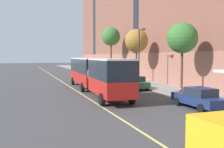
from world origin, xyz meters
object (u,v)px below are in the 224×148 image
at_px(parked_car_silver_2, 82,70).
at_px(street_tree_far_uptown, 136,41).
at_px(parked_car_white_0, 96,74).
at_px(street_tree_mid_block, 182,38).
at_px(street_lamp, 140,51).
at_px(city_bus, 94,72).
at_px(parked_car_green_3, 135,83).
at_px(parked_car_navy_4, 110,77).
at_px(street_tree_far_downtown, 111,37).
at_px(parked_car_navy_5, 199,98).
at_px(fire_hydrant, 180,92).

relative_size(parked_car_silver_2, street_tree_far_uptown, 0.55).
distance_m(parked_car_white_0, street_tree_mid_block, 21.63).
bearing_deg(street_lamp, parked_car_silver_2, 93.76).
xyz_separation_m(city_bus, parked_car_green_3, (5.10, 0.58, -1.33)).
xyz_separation_m(parked_car_silver_2, street_tree_far_uptown, (3.27, -21.27, 5.30)).
bearing_deg(street_lamp, parked_car_navy_4, 105.42).
xyz_separation_m(street_tree_mid_block, street_tree_far_downtown, (0.00, 22.99, 1.75)).
distance_m(parked_car_navy_4, street_tree_mid_block, 14.69).
distance_m(parked_car_white_0, parked_car_navy_5, 28.15).
relative_size(parked_car_navy_4, parked_car_navy_5, 0.90).
height_order(parked_car_green_3, street_lamp, street_lamp).
bearing_deg(parked_car_silver_2, parked_car_navy_5, -90.27).
relative_size(city_bus, parked_car_silver_2, 4.55).
xyz_separation_m(parked_car_navy_5, street_tree_far_downtown, (3.46, 30.38, 6.69)).
distance_m(parked_car_green_3, parked_car_navy_4, 8.88).
xyz_separation_m(parked_car_white_0, parked_car_green_3, (0.19, -16.23, -0.00)).
bearing_deg(parked_car_navy_5, fire_hydrant, 70.68).
relative_size(parked_car_green_3, street_tree_far_downtown, 0.50).
height_order(parked_car_green_3, parked_car_navy_4, same).
bearing_deg(street_lamp, parked_car_green_3, -125.09).
xyz_separation_m(city_bus, parked_car_silver_2, (5.12, 28.81, -1.33)).
distance_m(parked_car_white_0, street_lamp, 14.42).
bearing_deg(parked_car_white_0, parked_car_silver_2, 89.01).
relative_size(parked_car_silver_2, parked_car_green_3, 0.93).
bearing_deg(parked_car_navy_5, parked_car_white_0, 90.04).
distance_m(street_tree_far_uptown, street_tree_far_downtown, 11.58).
height_order(city_bus, street_tree_far_downtown, street_tree_far_downtown).
relative_size(parked_car_green_3, street_lamp, 0.64).
xyz_separation_m(parked_car_silver_2, parked_car_green_3, (-0.02, -28.23, 0.00)).
relative_size(street_tree_far_downtown, fire_hydrant, 12.65).
bearing_deg(fire_hydrant, street_tree_mid_block, 53.91).
height_order(street_tree_far_uptown, street_tree_far_downtown, street_tree_far_downtown).
xyz_separation_m(city_bus, street_lamp, (6.81, 3.02, 2.41)).
bearing_deg(street_lamp, fire_hydrant, -90.62).
xyz_separation_m(street_tree_far_downtown, street_lamp, (-1.58, -16.02, -2.95)).
bearing_deg(street_tree_mid_block, parked_car_white_0, 99.51).
bearing_deg(street_tree_far_uptown, fire_hydrant, -96.92).
distance_m(parked_car_silver_2, street_tree_far_downtown, 12.29).
bearing_deg(fire_hydrant, parked_car_silver_2, 92.61).
bearing_deg(parked_car_silver_2, parked_car_green_3, -90.03).
relative_size(parked_car_white_0, parked_car_navy_5, 0.97).
height_order(street_tree_far_uptown, street_lamp, street_tree_far_uptown).
distance_m(parked_car_green_3, street_tree_far_uptown, 9.35).
height_order(parked_car_silver_2, parked_car_navy_4, same).
distance_m(city_bus, fire_hydrant, 9.32).
bearing_deg(parked_car_silver_2, parked_car_navy_4, -90.24).
height_order(parked_car_navy_5, street_tree_mid_block, street_tree_mid_block).
bearing_deg(parked_car_white_0, street_tree_mid_block, -80.49).
bearing_deg(fire_hydrant, parked_car_green_3, 103.28).
bearing_deg(street_tree_mid_block, parked_car_navy_5, -115.10).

